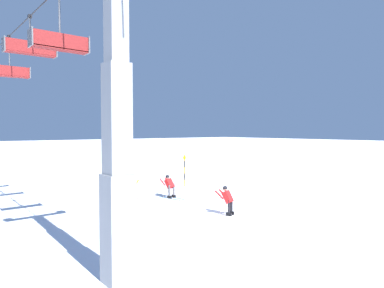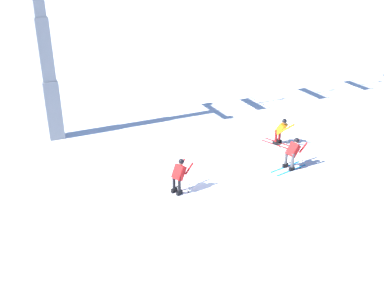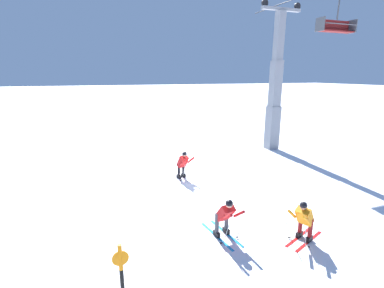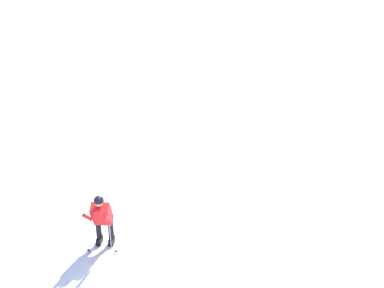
% 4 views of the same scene
% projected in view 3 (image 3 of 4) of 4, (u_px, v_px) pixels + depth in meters
% --- Properties ---
extents(ground_plane, '(260.00, 260.00, 0.00)m').
position_uv_depth(ground_plane, '(211.00, 182.00, 13.26)').
color(ground_plane, white).
extents(skier_carving_main, '(1.63, 1.06, 1.56)m').
position_uv_depth(skier_carving_main, '(183.00, 163.00, 13.54)').
color(skier_carving_main, white).
rests_on(skier_carving_main, ground_plane).
extents(lift_tower_near, '(0.75, 2.89, 9.58)m').
position_uv_depth(lift_tower_near, '(275.00, 91.00, 18.33)').
color(lift_tower_near, gray).
rests_on(lift_tower_near, ground_plane).
extents(chairlift_seat_nearest, '(0.61, 2.09, 2.34)m').
position_uv_depth(chairlift_seat_nearest, '(335.00, 25.00, 13.42)').
color(chairlift_seat_nearest, black).
extents(skier_distant_uphill, '(1.84, 0.86, 1.54)m').
position_uv_depth(skier_distant_uphill, '(225.00, 215.00, 8.56)').
color(skier_distant_uphill, '#198CCC').
rests_on(skier_distant_uphill, ground_plane).
extents(skier_distant_downhill, '(1.10, 1.66, 1.52)m').
position_uv_depth(skier_distant_downhill, '(304.00, 219.00, 8.38)').
color(skier_distant_downhill, red).
rests_on(skier_distant_downhill, ground_plane).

